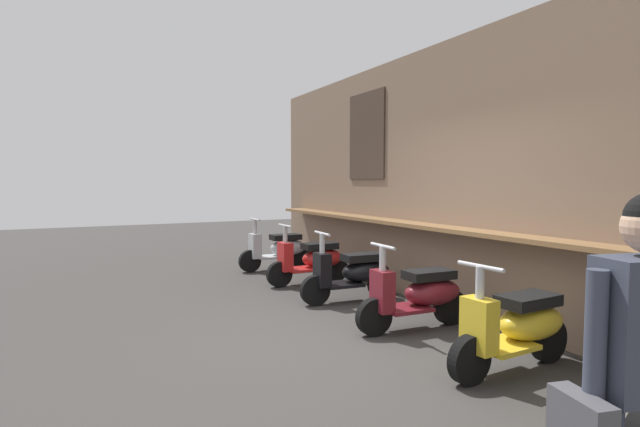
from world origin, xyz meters
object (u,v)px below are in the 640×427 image
object	(u,v)px
scooter_silver	(280,249)
scooter_black	(355,273)
scooter_maroon	(420,294)
scooter_red	(313,260)
scooter_yellow	(518,326)

from	to	relation	value
scooter_silver	scooter_black	world-z (taller)	same
scooter_silver	scooter_black	distance (m)	2.69
scooter_silver	scooter_maroon	size ratio (longest dim) A/B	1.00
scooter_silver	scooter_red	xyz separation A→B (m)	(1.40, 0.00, 0.00)
scooter_red	scooter_maroon	distance (m)	2.67
scooter_red	scooter_black	size ratio (longest dim) A/B	1.00
scooter_red	scooter_maroon	size ratio (longest dim) A/B	1.00
scooter_silver	scooter_yellow	size ratio (longest dim) A/B	1.00
scooter_maroon	scooter_black	bearing A→B (deg)	-86.91
scooter_black	scooter_maroon	distance (m)	1.39
scooter_red	scooter_black	bearing A→B (deg)	89.78
scooter_black	scooter_yellow	bearing A→B (deg)	94.30
scooter_yellow	scooter_maroon	bearing A→B (deg)	-92.69
scooter_silver	scooter_maroon	distance (m)	4.07
scooter_red	scooter_maroon	bearing A→B (deg)	89.79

